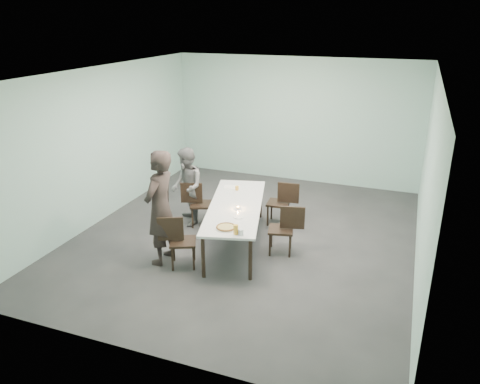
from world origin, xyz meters
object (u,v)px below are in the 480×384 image
(chair_far_right, at_px, (282,200))
(tealight, at_px, (238,208))
(pizza, at_px, (226,227))
(amber_tumbler, at_px, (237,188))
(chair_near_left, at_px, (178,238))
(diner_near, at_px, (160,208))
(side_plate, at_px, (239,217))
(chair_near_right, at_px, (286,226))
(beer_glass, at_px, (236,230))
(table, at_px, (235,208))
(water_tumbler, at_px, (241,232))
(diner_far, at_px, (187,187))
(chair_far_left, at_px, (197,201))

(chair_far_right, distance_m, tealight, 1.38)
(pizza, height_order, amber_tumbler, amber_tumbler)
(chair_far_right, height_order, amber_tumbler, chair_far_right)
(amber_tumbler, bearing_deg, chair_near_left, -100.93)
(diner_near, relative_size, side_plate, 10.70)
(chair_near_right, relative_size, beer_glass, 5.80)
(pizza, xyz_separation_m, amber_tumbler, (-0.45, 1.66, 0.02))
(beer_glass, relative_size, amber_tumbler, 1.88)
(side_plate, relative_size, beer_glass, 1.20)
(table, bearing_deg, water_tumbler, -65.00)
(diner_near, bearing_deg, chair_far_right, 147.69)
(diner_far, height_order, water_tumbler, diner_far)
(chair_far_right, xyz_separation_m, water_tumbler, (-0.05, -2.20, 0.29))
(chair_near_right, bearing_deg, tealight, -3.33)
(chair_far_left, xyz_separation_m, diner_far, (-0.22, -0.00, 0.27))
(side_plate, bearing_deg, chair_far_left, 141.69)
(diner_far, height_order, tealight, diner_far)
(side_plate, distance_m, beer_glass, 0.65)
(chair_far_left, xyz_separation_m, side_plate, (1.22, -0.97, 0.25))
(chair_near_right, distance_m, diner_far, 2.21)
(diner_far, distance_m, amber_tumbler, 0.98)
(beer_glass, bearing_deg, diner_far, 135.78)
(diner_near, height_order, water_tumbler, diner_near)
(table, xyz_separation_m, pizza, (0.21, -0.95, 0.08))
(side_plate, distance_m, tealight, 0.34)
(beer_glass, bearing_deg, chair_far_right, 86.59)
(table, bearing_deg, chair_near_right, -1.58)
(chair_far_left, height_order, beer_glass, beer_glass)
(chair_far_right, height_order, side_plate, chair_far_right)
(chair_far_right, height_order, diner_far, diner_far)
(beer_glass, bearing_deg, chair_near_left, 179.55)
(chair_near_left, relative_size, water_tumbler, 9.67)
(chair_far_left, relative_size, chair_far_right, 1.00)
(chair_near_right, relative_size, water_tumbler, 9.67)
(table, relative_size, chair_near_left, 3.15)
(chair_near_left, distance_m, diner_near, 0.57)
(diner_far, bearing_deg, water_tumbler, 13.08)
(pizza, height_order, beer_glass, beer_glass)
(diner_near, xyz_separation_m, side_plate, (1.15, 0.55, -0.21))
(chair_near_left, relative_size, chair_far_left, 1.00)
(table, distance_m, diner_near, 1.40)
(chair_near_right, bearing_deg, chair_far_left, -27.71)
(table, xyz_separation_m, water_tumbler, (0.51, -1.08, 0.10))
(chair_far_left, height_order, chair_far_right, same)
(chair_far_right, bearing_deg, side_plate, 74.45)
(chair_far_left, distance_m, tealight, 1.30)
(pizza, bearing_deg, amber_tumbler, 105.15)
(chair_far_left, xyz_separation_m, chair_far_right, (1.54, 0.62, 0.00))
(chair_near_left, xyz_separation_m, chair_far_left, (-0.39, 1.58, 0.00))
(diner_near, bearing_deg, table, 140.37)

